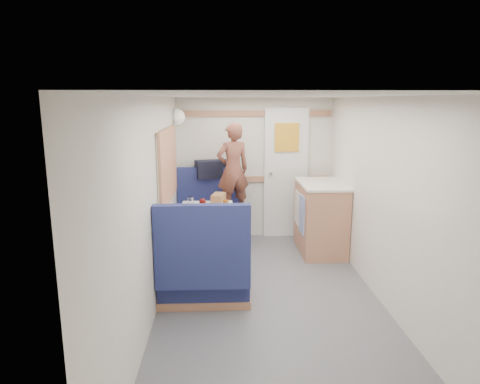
{
  "coord_description": "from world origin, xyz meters",
  "views": [
    {
      "loc": [
        -0.47,
        -3.8,
        1.97
      ],
      "look_at": [
        -0.26,
        0.9,
        0.95
      ],
      "focal_mm": 32.0,
      "sensor_mm": 36.0,
      "label": 1
    }
  ],
  "objects_px": {
    "bench_far": "(209,224)",
    "duffel_bag": "(214,169)",
    "dinette_table": "(207,223)",
    "orange_fruit": "(226,212)",
    "wine_glass": "(203,202)",
    "tumbler_mid": "(191,202)",
    "galley_counter": "(320,217)",
    "tray": "(215,212)",
    "cheese_block": "(217,212)",
    "person": "(233,170)",
    "pepper_grinder": "(211,207)",
    "tumbler_left": "(194,213)",
    "beer_glass": "(226,204)",
    "bench_near": "(204,274)",
    "bread_loaf": "(218,198)",
    "dome_light": "(177,117)"
  },
  "relations": [
    {
      "from": "tumbler_mid",
      "to": "bread_loaf",
      "type": "bearing_deg",
      "value": 30.14
    },
    {
      "from": "cheese_block",
      "to": "wine_glass",
      "type": "height_order",
      "value": "wine_glass"
    },
    {
      "from": "bench_far",
      "to": "bread_loaf",
      "type": "relative_size",
      "value": 4.13
    },
    {
      "from": "dome_light",
      "to": "tumbler_mid",
      "type": "height_order",
      "value": "dome_light"
    },
    {
      "from": "pepper_grinder",
      "to": "tray",
      "type": "bearing_deg",
      "value": -59.21
    },
    {
      "from": "tumbler_mid",
      "to": "galley_counter",
      "type": "bearing_deg",
      "value": 12.47
    },
    {
      "from": "dinette_table",
      "to": "wine_glass",
      "type": "distance_m",
      "value": 0.31
    },
    {
      "from": "tumbler_left",
      "to": "wine_glass",
      "type": "bearing_deg",
      "value": 70.36
    },
    {
      "from": "cheese_block",
      "to": "tumbler_mid",
      "type": "height_order",
      "value": "tumbler_mid"
    },
    {
      "from": "beer_glass",
      "to": "cheese_block",
      "type": "bearing_deg",
      "value": -108.95
    },
    {
      "from": "dome_light",
      "to": "tumbler_left",
      "type": "height_order",
      "value": "dome_light"
    },
    {
      "from": "orange_fruit",
      "to": "wine_glass",
      "type": "bearing_deg",
      "value": 147.76
    },
    {
      "from": "dinette_table",
      "to": "cheese_block",
      "type": "relative_size",
      "value": 10.0
    },
    {
      "from": "dinette_table",
      "to": "duffel_bag",
      "type": "distance_m",
      "value": 1.21
    },
    {
      "from": "bench_far",
      "to": "dome_light",
      "type": "bearing_deg",
      "value": -177.88
    },
    {
      "from": "bench_far",
      "to": "pepper_grinder",
      "type": "distance_m",
      "value": 1.03
    },
    {
      "from": "orange_fruit",
      "to": "pepper_grinder",
      "type": "bearing_deg",
      "value": 125.01
    },
    {
      "from": "wine_glass",
      "to": "bench_far",
      "type": "bearing_deg",
      "value": 87.93
    },
    {
      "from": "dinette_table",
      "to": "bread_loaf",
      "type": "xyz_separation_m",
      "value": [
        0.14,
        0.38,
        0.21
      ]
    },
    {
      "from": "dome_light",
      "to": "galley_counter",
      "type": "relative_size",
      "value": 0.22
    },
    {
      "from": "wine_glass",
      "to": "pepper_grinder",
      "type": "xyz_separation_m",
      "value": [
        0.09,
        0.08,
        -0.08
      ]
    },
    {
      "from": "dinette_table",
      "to": "person",
      "type": "xyz_separation_m",
      "value": [
        0.33,
        0.76,
        0.5
      ]
    },
    {
      "from": "orange_fruit",
      "to": "dinette_table",
      "type": "bearing_deg",
      "value": 126.79
    },
    {
      "from": "wine_glass",
      "to": "tumbler_left",
      "type": "distance_m",
      "value": 0.27
    },
    {
      "from": "person",
      "to": "cheese_block",
      "type": "xyz_separation_m",
      "value": [
        -0.2,
        -1.0,
        -0.31
      ]
    },
    {
      "from": "bench_near",
      "to": "beer_glass",
      "type": "xyz_separation_m",
      "value": [
        0.23,
        0.91,
        0.47
      ]
    },
    {
      "from": "dinette_table",
      "to": "pepper_grinder",
      "type": "bearing_deg",
      "value": -46.47
    },
    {
      "from": "tumbler_mid",
      "to": "dome_light",
      "type": "bearing_deg",
      "value": 106.34
    },
    {
      "from": "bench_far",
      "to": "person",
      "type": "relative_size",
      "value": 0.85
    },
    {
      "from": "dinette_table",
      "to": "galley_counter",
      "type": "xyz_separation_m",
      "value": [
        1.47,
        0.55,
        -0.1
      ]
    },
    {
      "from": "galley_counter",
      "to": "tumbler_mid",
      "type": "height_order",
      "value": "galley_counter"
    },
    {
      "from": "bench_far",
      "to": "person",
      "type": "distance_m",
      "value": 0.84
    },
    {
      "from": "person",
      "to": "orange_fruit",
      "type": "xyz_separation_m",
      "value": [
        -0.11,
        -1.05,
        -0.29
      ]
    },
    {
      "from": "pepper_grinder",
      "to": "tumbler_mid",
      "type": "bearing_deg",
      "value": 136.08
    },
    {
      "from": "tray",
      "to": "cheese_block",
      "type": "distance_m",
      "value": 0.1
    },
    {
      "from": "orange_fruit",
      "to": "beer_glass",
      "type": "distance_m",
      "value": 0.34
    },
    {
      "from": "bench_far",
      "to": "duffel_bag",
      "type": "bearing_deg",
      "value": 74.56
    },
    {
      "from": "dome_light",
      "to": "bread_loaf",
      "type": "bearing_deg",
      "value": -42.0
    },
    {
      "from": "dinette_table",
      "to": "orange_fruit",
      "type": "relative_size",
      "value": 13.67
    },
    {
      "from": "dinette_table",
      "to": "tumbler_left",
      "type": "xyz_separation_m",
      "value": [
        -0.12,
        -0.38,
        0.21
      ]
    },
    {
      "from": "orange_fruit",
      "to": "tray",
      "type": "bearing_deg",
      "value": 127.22
    },
    {
      "from": "bench_near",
      "to": "tumbler_left",
      "type": "height_order",
      "value": "bench_near"
    },
    {
      "from": "cheese_block",
      "to": "bread_loaf",
      "type": "distance_m",
      "value": 0.61
    },
    {
      "from": "galley_counter",
      "to": "orange_fruit",
      "type": "xyz_separation_m",
      "value": [
        -1.25,
        -0.84,
        0.31
      ]
    },
    {
      "from": "person",
      "to": "pepper_grinder",
      "type": "relative_size",
      "value": 13.86
    },
    {
      "from": "tumbler_left",
      "to": "pepper_grinder",
      "type": "distance_m",
      "value": 0.36
    },
    {
      "from": "dinette_table",
      "to": "pepper_grinder",
      "type": "xyz_separation_m",
      "value": [
        0.05,
        -0.06,
        0.2
      ]
    },
    {
      "from": "bread_loaf",
      "to": "dinette_table",
      "type": "bearing_deg",
      "value": -110.15
    },
    {
      "from": "dome_light",
      "to": "cheese_block",
      "type": "bearing_deg",
      "value": -64.47
    },
    {
      "from": "beer_glass",
      "to": "bench_far",
      "type": "bearing_deg",
      "value": 105.34
    }
  ]
}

